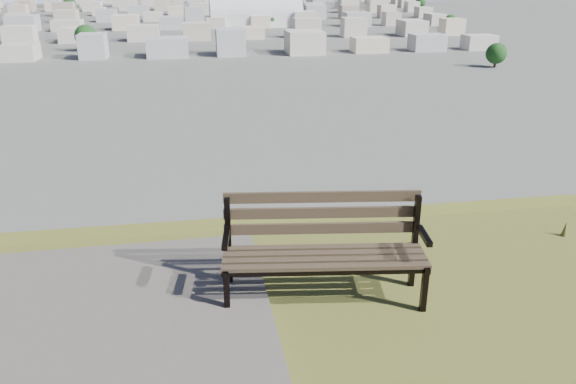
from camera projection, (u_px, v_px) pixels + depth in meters
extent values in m
cube|color=#473B29|center=(327.00, 267.00, 4.89)|extent=(1.83, 0.32, 0.04)
cube|color=#473B29|center=(325.00, 260.00, 5.00)|extent=(1.83, 0.32, 0.04)
cube|color=#473B29|center=(324.00, 254.00, 5.12)|extent=(1.83, 0.32, 0.04)
cube|color=#473B29|center=(323.00, 248.00, 5.23)|extent=(1.83, 0.32, 0.04)
cube|color=#473B29|center=(322.00, 228.00, 5.25)|extent=(1.82, 0.27, 0.10)
cube|color=#473B29|center=(322.00, 213.00, 5.22)|extent=(1.82, 0.27, 0.10)
cube|color=#473B29|center=(322.00, 197.00, 5.18)|extent=(1.82, 0.27, 0.10)
cube|color=black|center=(227.00, 293.00, 4.92)|extent=(0.06, 0.07, 0.45)
cube|color=black|center=(229.00, 245.00, 5.24)|extent=(0.06, 0.07, 0.94)
cube|color=black|center=(227.00, 262.00, 5.04)|extent=(0.12, 0.51, 0.05)
cube|color=black|center=(226.00, 239.00, 4.90)|extent=(0.10, 0.37, 0.05)
cube|color=black|center=(424.00, 289.00, 4.98)|extent=(0.06, 0.07, 0.45)
cube|color=black|center=(414.00, 242.00, 5.30)|extent=(0.06, 0.07, 0.94)
cube|color=black|center=(420.00, 258.00, 5.10)|extent=(0.12, 0.51, 0.05)
cube|color=black|center=(424.00, 236.00, 4.96)|extent=(0.10, 0.37, 0.05)
cube|color=black|center=(327.00, 272.00, 4.90)|extent=(1.82, 0.28, 0.04)
cube|color=black|center=(322.00, 252.00, 5.26)|extent=(1.82, 0.28, 0.04)
cone|color=brown|center=(565.00, 229.00, 6.45)|extent=(0.08, 0.08, 0.18)
cube|color=silver|center=(256.00, 21.00, 298.06)|extent=(48.08, 20.55, 5.33)
cylinder|color=silver|center=(256.00, 16.00, 297.08)|extent=(48.08, 20.55, 20.25)
cube|color=beige|center=(14.00, 49.00, 185.30)|extent=(11.00, 11.00, 7.00)
cube|color=#BEB1A3|center=(89.00, 48.00, 188.98)|extent=(11.00, 11.00, 7.00)
cube|color=beige|center=(162.00, 46.00, 192.66)|extent=(11.00, 11.00, 7.00)
cube|color=#A7A7AB|center=(232.00, 45.00, 196.35)|extent=(11.00, 11.00, 7.00)
cube|color=#BBAE98|center=(299.00, 44.00, 200.03)|extent=(11.00, 11.00, 7.00)
cube|color=tan|center=(364.00, 42.00, 203.71)|extent=(11.00, 11.00, 7.00)
cube|color=beige|center=(426.00, 41.00, 207.39)|extent=(11.00, 11.00, 7.00)
cube|color=beige|center=(487.00, 40.00, 211.07)|extent=(11.00, 11.00, 7.00)
cube|color=beige|center=(17.00, 34.00, 229.32)|extent=(11.00, 11.00, 7.00)
cube|color=#A7A7AB|center=(78.00, 33.00, 233.00)|extent=(11.00, 11.00, 7.00)
cube|color=#BBAE98|center=(138.00, 32.00, 236.68)|extent=(11.00, 11.00, 7.00)
cube|color=tan|center=(195.00, 31.00, 240.36)|extent=(11.00, 11.00, 7.00)
cube|color=beige|center=(251.00, 30.00, 244.04)|extent=(11.00, 11.00, 7.00)
cube|color=beige|center=(305.00, 30.00, 247.72)|extent=(11.00, 11.00, 7.00)
cube|color=beige|center=(357.00, 29.00, 251.40)|extent=(11.00, 11.00, 7.00)
cube|color=#BEB1A3|center=(408.00, 28.00, 255.08)|extent=(11.00, 11.00, 7.00)
cube|color=beige|center=(458.00, 27.00, 258.76)|extent=(11.00, 11.00, 7.00)
cube|color=tan|center=(20.00, 24.00, 273.33)|extent=(11.00, 11.00, 7.00)
cube|color=beige|center=(71.00, 23.00, 277.01)|extent=(11.00, 11.00, 7.00)
cube|color=beige|center=(121.00, 23.00, 280.69)|extent=(11.00, 11.00, 7.00)
cube|color=beige|center=(170.00, 22.00, 284.37)|extent=(11.00, 11.00, 7.00)
cube|color=#BEB1A3|center=(217.00, 21.00, 288.05)|extent=(11.00, 11.00, 7.00)
cube|color=beige|center=(264.00, 21.00, 291.73)|extent=(11.00, 11.00, 7.00)
cube|color=#A7A7AB|center=(309.00, 20.00, 295.41)|extent=(11.00, 11.00, 7.00)
cube|color=#BBAE98|center=(353.00, 19.00, 299.09)|extent=(11.00, 11.00, 7.00)
cube|color=tan|center=(396.00, 19.00, 302.77)|extent=(11.00, 11.00, 7.00)
cube|color=beige|center=(438.00, 18.00, 306.45)|extent=(11.00, 11.00, 7.00)
cube|color=#BEB1A3|center=(21.00, 17.00, 317.34)|extent=(11.00, 11.00, 7.00)
cube|color=beige|center=(66.00, 16.00, 321.02)|extent=(11.00, 11.00, 7.00)
cube|color=#A7A7AB|center=(109.00, 15.00, 324.70)|extent=(11.00, 11.00, 7.00)
cube|color=#BBAE98|center=(152.00, 15.00, 328.38)|extent=(11.00, 11.00, 7.00)
cube|color=tan|center=(193.00, 14.00, 332.06)|extent=(11.00, 11.00, 7.00)
cube|color=beige|center=(233.00, 14.00, 335.74)|extent=(11.00, 11.00, 7.00)
cube|color=beige|center=(273.00, 14.00, 339.42)|extent=(11.00, 11.00, 7.00)
cube|color=beige|center=(312.00, 13.00, 343.10)|extent=(11.00, 11.00, 7.00)
cube|color=#BEB1A3|center=(350.00, 13.00, 346.78)|extent=(11.00, 11.00, 7.00)
cube|color=beige|center=(387.00, 12.00, 350.46)|extent=(11.00, 11.00, 7.00)
cube|color=#A7A7AB|center=(423.00, 12.00, 354.14)|extent=(11.00, 11.00, 7.00)
cube|color=beige|center=(23.00, 11.00, 361.35)|extent=(11.00, 11.00, 7.00)
cube|color=beige|center=(62.00, 10.00, 365.03)|extent=(11.00, 11.00, 7.00)
cube|color=beige|center=(100.00, 10.00, 368.71)|extent=(11.00, 11.00, 7.00)
cube|color=#BEB1A3|center=(137.00, 10.00, 372.39)|extent=(11.00, 11.00, 7.00)
cube|color=beige|center=(174.00, 9.00, 376.07)|extent=(11.00, 11.00, 7.00)
cube|color=#A7A7AB|center=(210.00, 9.00, 379.75)|extent=(11.00, 11.00, 7.00)
cube|color=#BBAE98|center=(245.00, 9.00, 383.44)|extent=(11.00, 11.00, 7.00)
cube|color=tan|center=(280.00, 8.00, 387.12)|extent=(11.00, 11.00, 7.00)
cube|color=beige|center=(314.00, 8.00, 390.80)|extent=(11.00, 11.00, 7.00)
cube|color=beige|center=(347.00, 7.00, 394.48)|extent=(11.00, 11.00, 7.00)
cube|color=beige|center=(380.00, 7.00, 398.16)|extent=(11.00, 11.00, 7.00)
cube|color=#BEB1A3|center=(412.00, 7.00, 401.84)|extent=(11.00, 11.00, 7.00)
cube|color=#BBAE98|center=(24.00, 6.00, 405.36)|extent=(11.00, 11.00, 7.00)
cube|color=tan|center=(59.00, 6.00, 409.05)|extent=(11.00, 11.00, 7.00)
cube|color=beige|center=(93.00, 6.00, 412.73)|extent=(11.00, 11.00, 7.00)
cube|color=beige|center=(126.00, 6.00, 416.41)|extent=(11.00, 11.00, 7.00)
cube|color=beige|center=(159.00, 5.00, 420.09)|extent=(11.00, 11.00, 7.00)
cube|color=#BEB1A3|center=(192.00, 5.00, 423.77)|extent=(11.00, 11.00, 7.00)
cube|color=beige|center=(224.00, 5.00, 427.45)|extent=(11.00, 11.00, 7.00)
cube|color=#A7A7AB|center=(255.00, 4.00, 431.13)|extent=(11.00, 11.00, 7.00)
cube|color=#BBAE98|center=(286.00, 4.00, 434.81)|extent=(11.00, 11.00, 7.00)
cube|color=tan|center=(316.00, 4.00, 438.49)|extent=(11.00, 11.00, 7.00)
cube|color=beige|center=(346.00, 3.00, 442.17)|extent=(11.00, 11.00, 7.00)
cube|color=beige|center=(375.00, 3.00, 445.85)|extent=(11.00, 11.00, 7.00)
cube|color=beige|center=(404.00, 3.00, 449.53)|extent=(11.00, 11.00, 7.00)
cube|color=#A7A7AB|center=(25.00, 3.00, 449.38)|extent=(11.00, 11.00, 7.00)
cube|color=#BBAE98|center=(56.00, 3.00, 453.06)|extent=(11.00, 11.00, 7.00)
cube|color=tan|center=(87.00, 2.00, 456.74)|extent=(11.00, 11.00, 7.00)
cube|color=beige|center=(117.00, 2.00, 460.42)|extent=(11.00, 11.00, 7.00)
cube|color=beige|center=(147.00, 2.00, 464.10)|extent=(11.00, 11.00, 7.00)
cube|color=beige|center=(177.00, 2.00, 467.78)|extent=(11.00, 11.00, 7.00)
cube|color=#BEB1A3|center=(206.00, 1.00, 471.46)|extent=(11.00, 11.00, 7.00)
cube|color=beige|center=(234.00, 1.00, 475.14)|extent=(11.00, 11.00, 7.00)
cube|color=#A7A7AB|center=(262.00, 1.00, 478.82)|extent=(11.00, 11.00, 7.00)
cube|color=#BBAE98|center=(290.00, 1.00, 482.50)|extent=(11.00, 11.00, 7.00)
cube|color=tan|center=(317.00, 0.00, 486.18)|extent=(11.00, 11.00, 7.00)
cube|color=beige|center=(344.00, 0.00, 489.86)|extent=(11.00, 11.00, 7.00)
cube|color=beige|center=(371.00, 0.00, 493.54)|extent=(11.00, 11.00, 7.00)
cube|color=beige|center=(397.00, 0.00, 497.22)|extent=(11.00, 11.00, 7.00)
cube|color=#A7A7AB|center=(25.00, 0.00, 493.39)|extent=(11.00, 11.00, 7.00)
cube|color=#BBAE98|center=(54.00, 0.00, 497.07)|extent=(11.00, 11.00, 7.00)
cube|color=tan|center=(82.00, 0.00, 500.75)|extent=(11.00, 11.00, 7.00)
cylinder|color=#2E2317|center=(495.00, 64.00, 172.53)|extent=(0.80, 0.80, 2.10)
sphere|color=#123314|center=(496.00, 53.00, 171.37)|extent=(6.30, 6.30, 6.30)
cylinder|color=#2E2317|center=(87.00, 47.00, 207.50)|extent=(0.80, 0.80, 2.70)
sphere|color=#123314|center=(86.00, 36.00, 206.01)|extent=(8.10, 8.10, 8.10)
cylinder|color=#2E2317|center=(450.00, 26.00, 288.73)|extent=(0.80, 0.80, 1.95)
sphere|color=#123314|center=(450.00, 20.00, 287.66)|extent=(5.85, 5.85, 5.85)
cylinder|color=#2E2317|center=(280.00, 12.00, 387.99)|extent=(0.80, 0.80, 2.25)
sphere|color=#123314|center=(280.00, 7.00, 386.75)|extent=(6.75, 6.75, 6.75)
cylinder|color=#2E2317|center=(70.00, 8.00, 419.90)|extent=(0.80, 0.80, 2.85)
sphere|color=#123314|center=(69.00, 2.00, 418.33)|extent=(8.55, 8.55, 8.55)
cylinder|color=#2E2317|center=(28.00, 6.00, 450.53)|extent=(0.80, 0.80, 2.40)
sphere|color=#123314|center=(27.00, 1.00, 449.21)|extent=(7.20, 7.20, 7.20)
cylinder|color=#2E2317|center=(271.00, 25.00, 293.25)|extent=(0.80, 0.80, 2.10)
sphere|color=#123314|center=(271.00, 19.00, 292.09)|extent=(6.30, 6.30, 6.30)
cylinder|color=#2E2317|center=(420.00, 8.00, 423.14)|extent=(0.80, 0.80, 2.55)
sphere|color=#123314|center=(420.00, 3.00, 421.74)|extent=(7.65, 7.65, 7.65)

